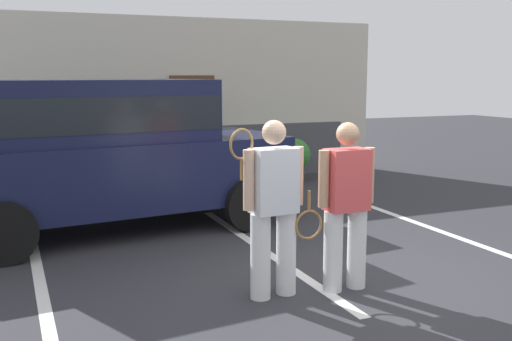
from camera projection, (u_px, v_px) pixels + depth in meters
ground_plane at (350, 288)px, 5.98m from camera, size 40.00×40.00×0.00m
parking_stripe_0 at (39, 279)px, 6.25m from camera, size 0.12×4.40×0.01m
parking_stripe_1 at (265, 251)px, 7.24m from camera, size 0.12×4.40×0.01m
parking_stripe_2 at (436, 230)px, 8.23m from camera, size 0.12×4.40×0.01m
house_frontage at (173, 106)px, 11.79m from camera, size 8.80×0.40×3.22m
parked_suv at (107, 147)px, 8.07m from camera, size 4.77×2.55×2.05m
tennis_player_man at (273, 206)px, 5.64m from camera, size 0.77×0.29×1.70m
tennis_player_woman at (345, 205)px, 5.83m from camera, size 0.88×0.27×1.66m
potted_plant_by_porch at (294, 157)px, 11.98m from camera, size 0.65×0.65×0.86m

